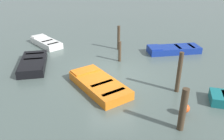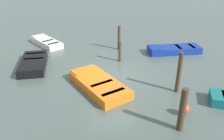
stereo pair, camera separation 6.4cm
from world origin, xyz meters
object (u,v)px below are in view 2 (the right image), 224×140
(mooring_piling_mid_left, at_px, (120,52))
(mooring_piling_far_left, at_px, (179,73))
(rowboat_white, at_px, (47,42))
(rowboat_black, at_px, (33,63))
(mooring_piling_near_left, at_px, (119,38))
(rowboat_blue, at_px, (174,49))
(marker_buoy, at_px, (185,109))
(rowboat_orange, at_px, (99,84))
(mooring_piling_near_right, at_px, (182,110))

(mooring_piling_mid_left, bearing_deg, mooring_piling_far_left, 124.24)
(rowboat_white, height_order, mooring_piling_mid_left, mooring_piling_mid_left)
(rowboat_black, distance_m, mooring_piling_near_left, 5.68)
(rowboat_blue, height_order, mooring_piling_far_left, mooring_piling_far_left)
(rowboat_blue, bearing_deg, marker_buoy, 70.65)
(rowboat_orange, relative_size, mooring_piling_near_right, 2.20)
(rowboat_white, height_order, mooring_piling_near_right, mooring_piling_near_right)
(rowboat_black, relative_size, mooring_piling_near_left, 2.02)
(rowboat_white, height_order, mooring_piling_far_left, mooring_piling_far_left)
(rowboat_blue, xyz_separation_m, rowboat_white, (8.65, -1.64, 0.00))
(rowboat_white, xyz_separation_m, mooring_piling_near_left, (-5.10, 0.98, 0.59))
(rowboat_white, bearing_deg, marker_buoy, -179.56)
(rowboat_orange, bearing_deg, rowboat_black, 23.47)
(mooring_piling_far_left, bearing_deg, mooring_piling_near_right, 76.75)
(mooring_piling_mid_left, xyz_separation_m, mooring_piling_far_left, (-2.43, 3.57, 0.35))
(rowboat_blue, height_order, marker_buoy, marker_buoy)
(rowboat_black, height_order, mooring_piling_mid_left, mooring_piling_mid_left)
(mooring_piling_near_left, bearing_deg, rowboat_orange, 77.16)
(marker_buoy, bearing_deg, rowboat_white, -48.88)
(mooring_piling_near_left, xyz_separation_m, mooring_piling_near_right, (-1.78, 8.20, 0.02))
(mooring_piling_mid_left, distance_m, mooring_piling_far_left, 4.33)
(rowboat_black, relative_size, mooring_piling_near_right, 1.98)
(rowboat_black, relative_size, mooring_piling_mid_left, 2.68)
(rowboat_orange, height_order, mooring_piling_mid_left, mooring_piling_mid_left)
(mooring_piling_mid_left, distance_m, mooring_piling_near_right, 6.45)
(rowboat_black, height_order, mooring_piling_near_left, mooring_piling_near_left)
(mooring_piling_near_left, height_order, mooring_piling_near_right, mooring_piling_near_right)
(rowboat_orange, height_order, marker_buoy, marker_buoy)
(rowboat_white, relative_size, marker_buoy, 5.95)
(rowboat_orange, height_order, mooring_piling_near_right, mooring_piling_near_right)
(mooring_piling_mid_left, bearing_deg, mooring_piling_near_right, 106.38)
(rowboat_black, distance_m, rowboat_white, 3.71)
(rowboat_orange, relative_size, marker_buoy, 7.58)
(rowboat_blue, relative_size, rowboat_white, 1.22)
(rowboat_blue, xyz_separation_m, mooring_piling_mid_left, (3.59, 1.35, 0.39))
(mooring_piling_near_left, bearing_deg, mooring_piling_far_left, 113.15)
(mooring_piling_near_left, relative_size, marker_buoy, 3.37)
(rowboat_orange, bearing_deg, rowboat_blue, -79.12)
(rowboat_orange, bearing_deg, rowboat_white, -0.74)
(mooring_piling_near_left, relative_size, mooring_piling_mid_left, 1.32)
(rowboat_black, bearing_deg, rowboat_blue, 94.09)
(rowboat_blue, height_order, mooring_piling_mid_left, mooring_piling_mid_left)
(rowboat_white, relative_size, mooring_piling_near_right, 1.73)
(mooring_piling_near_left, distance_m, marker_buoy, 7.70)
(rowboat_white, xyz_separation_m, marker_buoy, (-7.28, 8.34, 0.07))
(mooring_piling_near_left, xyz_separation_m, mooring_piling_mid_left, (0.04, 2.02, -0.20))
(mooring_piling_near_right, xyz_separation_m, mooring_piling_far_left, (-0.61, -2.61, 0.13))
(mooring_piling_near_right, bearing_deg, mooring_piling_far_left, -103.25)
(mooring_piling_near_right, bearing_deg, mooring_piling_mid_left, -73.62)
(mooring_piling_near_left, bearing_deg, rowboat_white, -10.82)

